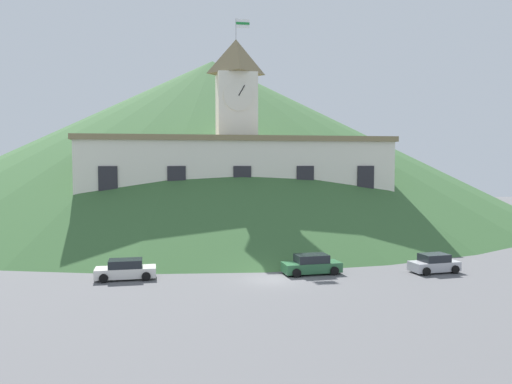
# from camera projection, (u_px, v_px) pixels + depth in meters

# --- Properties ---
(ground_plane) EXTENTS (160.00, 160.00, 0.00)m
(ground_plane) POSITION_uv_depth(u_px,v_px,m) (273.00, 279.00, 37.88)
(ground_plane) COLOR #565659
(civic_building) EXTENTS (35.83, 10.93, 25.66)m
(civic_building) POSITION_uv_depth(u_px,v_px,m) (236.00, 182.00, 59.24)
(civic_building) COLOR silver
(civic_building) RESTS_ON ground
(banner_fence) EXTENTS (35.27, 0.12, 2.41)m
(banner_fence) POSITION_uv_depth(u_px,v_px,m) (247.00, 237.00, 51.09)
(banner_fence) COLOR #1E8438
(banner_fence) RESTS_ON ground
(hillside_backdrop) EXTENTS (111.26, 111.26, 27.82)m
(hillside_backdrop) POSITION_uv_depth(u_px,v_px,m) (213.00, 136.00, 94.05)
(hillside_backdrop) COLOR #386033
(hillside_backdrop) RESTS_ON ground
(street_lamp_far_left) EXTENTS (1.26, 0.36, 4.38)m
(street_lamp_far_left) POSITION_uv_depth(u_px,v_px,m) (180.00, 217.00, 51.20)
(street_lamp_far_left) COLOR black
(street_lamp_far_left) RESTS_ON ground
(street_lamp_right) EXTENTS (1.26, 0.36, 5.22)m
(street_lamp_right) POSITION_uv_depth(u_px,v_px,m) (309.00, 210.00, 53.42)
(street_lamp_right) COLOR black
(street_lamp_right) RESTS_ON ground
(car_white_taxi) EXTENTS (4.57, 2.28, 1.50)m
(car_white_taxi) POSITION_uv_depth(u_px,v_px,m) (126.00, 270.00, 37.82)
(car_white_taxi) COLOR white
(car_white_taxi) RESTS_ON ground
(car_silver_hatch) EXTENTS (4.07, 2.38, 1.50)m
(car_silver_hatch) POSITION_uv_depth(u_px,v_px,m) (434.00, 264.00, 40.13)
(car_silver_hatch) COLOR #B7B7BC
(car_silver_hatch) RESTS_ON ground
(car_yellow_coupe) EXTENTS (4.31, 2.35, 1.35)m
(car_yellow_coupe) POSITION_uv_depth(u_px,v_px,m) (252.00, 254.00, 44.71)
(car_yellow_coupe) COLOR yellow
(car_yellow_coupe) RESTS_ON ground
(car_green_wagon) EXTENTS (4.73, 2.43, 1.55)m
(car_green_wagon) POSITION_uv_depth(u_px,v_px,m) (311.00, 265.00, 39.61)
(car_green_wagon) COLOR #2D663D
(car_green_wagon) RESTS_ON ground
(pedestrian) EXTENTS (0.51, 0.51, 1.87)m
(pedestrian) POSITION_uv_depth(u_px,v_px,m) (185.00, 243.00, 48.45)
(pedestrian) COLOR brown
(pedestrian) RESTS_ON ground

